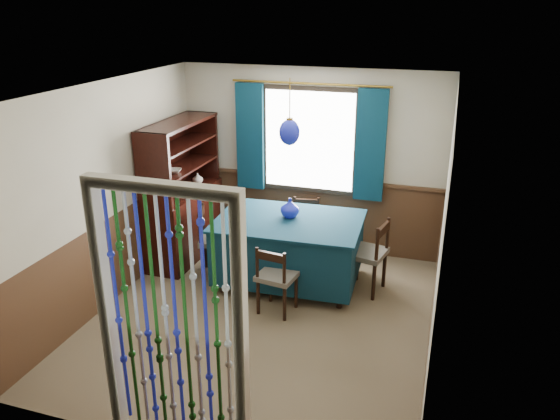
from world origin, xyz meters
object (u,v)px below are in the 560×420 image
(sideboard, at_px, (184,211))
(pendant_lamp, at_px, (290,132))
(chair_left, at_px, (215,239))
(dining_table, at_px, (289,247))
(vase_table, at_px, (290,209))
(bowl_shelf, at_px, (174,171))
(chair_right, at_px, (369,254))
(chair_far, at_px, (305,227))
(vase_sideboard, at_px, (198,178))
(chair_near, at_px, (276,277))

(sideboard, distance_m, pendant_lamp, 2.05)
(chair_left, relative_size, pendant_lamp, 1.20)
(dining_table, xyz_separation_m, pendant_lamp, (0.00, 0.00, 1.42))
(vase_table, xyz_separation_m, bowl_shelf, (-1.50, -0.03, 0.35))
(dining_table, height_order, chair_right, chair_right)
(bowl_shelf, bearing_deg, chair_far, 25.39)
(sideboard, distance_m, vase_sideboard, 0.52)
(vase_table, distance_m, bowl_shelf, 1.54)
(chair_right, height_order, vase_table, vase_table)
(sideboard, relative_size, vase_table, 8.52)
(sideboard, bearing_deg, chair_right, -4.83)
(chair_left, height_order, chair_right, chair_right)
(pendant_lamp, height_order, bowl_shelf, pendant_lamp)
(vase_table, height_order, vase_sideboard, vase_sideboard)
(dining_table, bearing_deg, chair_near, -87.18)
(dining_table, relative_size, bowl_shelf, 9.15)
(chair_far, relative_size, pendant_lamp, 1.08)
(vase_table, bearing_deg, pendant_lamp, -79.42)
(pendant_lamp, bearing_deg, vase_table, 100.58)
(chair_right, relative_size, vase_sideboard, 5.53)
(chair_right, xyz_separation_m, vase_sideboard, (-2.48, 0.60, 0.53))
(chair_left, xyz_separation_m, vase_sideboard, (-0.56, 0.75, 0.53))
(chair_far, distance_m, bowl_shelf, 1.89)
(chair_near, distance_m, pendant_lamp, 1.63)
(chair_near, xyz_separation_m, vase_table, (-0.08, 0.80, 0.51))
(pendant_lamp, bearing_deg, chair_near, -84.53)
(chair_near, relative_size, chair_left, 0.91)
(pendant_lamp, bearing_deg, bowl_shelf, 177.86)
(chair_left, xyz_separation_m, pendant_lamp, (0.96, 0.07, 1.42))
(pendant_lamp, bearing_deg, chair_far, 90.03)
(chair_far, bearing_deg, bowl_shelf, 14.59)
(dining_table, xyz_separation_m, vase_table, (-0.02, 0.09, 0.47))
(sideboard, distance_m, bowl_shelf, 0.72)
(chair_near, distance_m, bowl_shelf, 1.96)
(chair_right, relative_size, bowl_shelf, 4.67)
(vase_table, bearing_deg, dining_table, -79.42)
(vase_table, bearing_deg, chair_near, -83.94)
(vase_table, bearing_deg, bowl_shelf, -178.71)
(chair_near, xyz_separation_m, sideboard, (-1.65, 1.04, 0.20))
(chair_left, bearing_deg, pendant_lamp, 75.51)
(vase_sideboard, bearing_deg, sideboard, -99.65)
(chair_near, xyz_separation_m, chair_far, (-0.07, 1.49, -0.00))
(chair_near, relative_size, bowl_shelf, 4.20)
(pendant_lamp, height_order, vase_sideboard, pendant_lamp)
(dining_table, distance_m, sideboard, 1.62)
(vase_sideboard, bearing_deg, chair_left, -53.18)
(dining_table, height_order, chair_near, dining_table)
(chair_left, bearing_deg, vase_sideboard, -161.60)
(sideboard, distance_m, vase_table, 1.61)
(dining_table, height_order, chair_left, chair_left)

